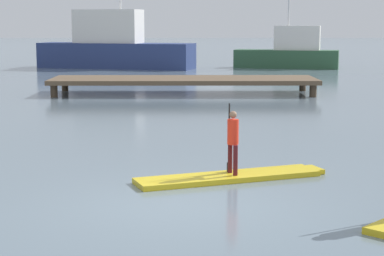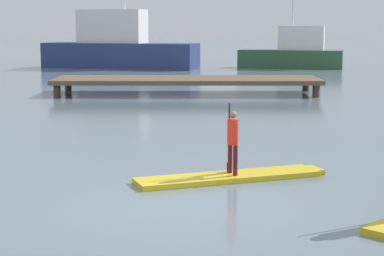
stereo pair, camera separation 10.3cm
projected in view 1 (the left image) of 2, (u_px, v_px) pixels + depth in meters
name	position (u px, v px, depth m)	size (l,w,h in m)	color
ground_plane	(181.00, 204.00, 11.17)	(240.00, 240.00, 0.00)	slate
paddleboard_near	(232.00, 177.00, 12.96)	(3.71, 1.91, 0.10)	gold
paddler_child_solo	(233.00, 138.00, 12.86)	(0.27, 0.40, 1.32)	#4C1419
fishing_boat_white_large	(114.00, 47.00, 44.01)	(10.32, 5.07, 9.14)	navy
fishing_boat_green_midground	(289.00, 53.00, 44.08)	(6.78, 3.10, 5.96)	#2D5638
floating_dock	(184.00, 80.00, 28.28)	(10.83, 3.07, 0.66)	brown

